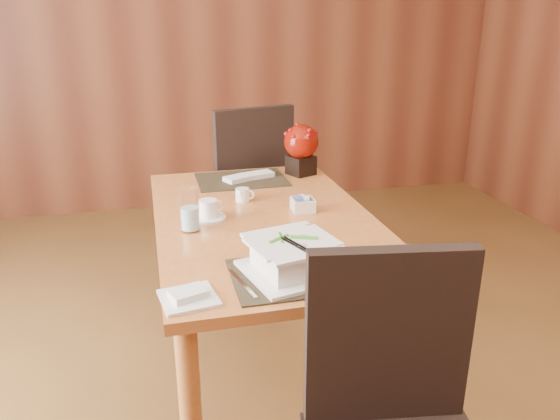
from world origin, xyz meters
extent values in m
cube|color=brown|center=(0.00, 3.00, 1.40)|extent=(5.00, 0.02, 2.80)
cube|color=#C77337|center=(0.00, 0.60, 0.73)|extent=(0.90, 1.50, 0.04)
cylinder|color=#C77337|center=(-0.39, 1.29, 0.35)|extent=(0.07, 0.07, 0.71)
cylinder|color=#C77337|center=(0.39, -0.09, 0.35)|extent=(0.07, 0.07, 0.71)
cylinder|color=#C77337|center=(0.39, 1.29, 0.35)|extent=(0.07, 0.07, 0.71)
cube|color=black|center=(0.00, 0.05, 0.75)|extent=(0.45, 0.33, 0.01)
cube|color=black|center=(0.00, 1.15, 0.75)|extent=(0.45, 0.33, 0.01)
cube|color=white|center=(-0.02, 0.06, 0.76)|extent=(0.35, 0.35, 0.01)
cube|color=white|center=(-0.02, 0.06, 0.81)|extent=(0.25, 0.25, 0.10)
cylinder|color=tan|center=(-0.02, 0.06, 0.82)|extent=(0.19, 0.19, 0.08)
cylinder|color=white|center=(-0.23, 0.64, 0.75)|extent=(0.14, 0.14, 0.01)
cylinder|color=white|center=(-0.23, 0.64, 0.80)|extent=(0.10, 0.10, 0.07)
cylinder|color=black|center=(-0.23, 0.64, 0.83)|extent=(0.07, 0.07, 0.01)
cylinder|color=white|center=(-0.31, 0.53, 0.84)|extent=(0.09, 0.09, 0.18)
cube|color=white|center=(0.18, 0.64, 0.78)|extent=(0.09, 0.09, 0.06)
cube|color=black|center=(0.32, 1.18, 0.80)|extent=(0.16, 0.16, 0.10)
sphere|color=#8E1105|center=(0.32, 1.18, 0.93)|extent=(0.18, 0.18, 0.18)
cube|color=white|center=(-0.37, -0.03, 0.76)|extent=(0.19, 0.19, 0.01)
cube|color=black|center=(0.13, -0.35, 0.75)|extent=(0.45, 0.12, 0.51)
cube|color=black|center=(0.08, 1.68, 0.49)|extent=(0.59, 0.59, 0.06)
cube|color=black|center=(0.13, 1.46, 0.80)|extent=(0.47, 0.16, 0.54)
cylinder|color=black|center=(0.23, 1.92, 0.23)|extent=(0.04, 0.04, 0.46)
cylinder|color=black|center=(0.33, 1.53, 0.23)|extent=(0.04, 0.04, 0.46)
cylinder|color=black|center=(-0.16, 1.83, 0.23)|extent=(0.04, 0.04, 0.46)
cylinder|color=black|center=(-0.07, 1.43, 0.23)|extent=(0.04, 0.04, 0.46)
camera|label=1|loc=(-0.45, -1.49, 1.56)|focal=35.00mm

